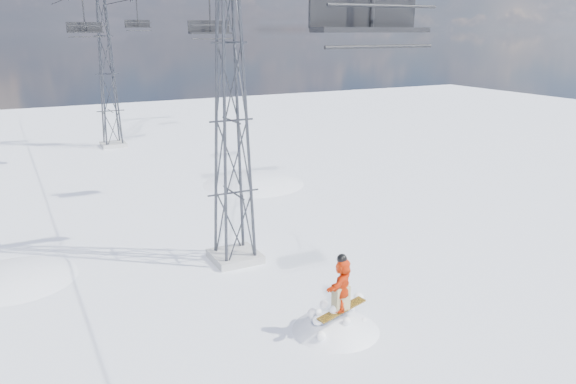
# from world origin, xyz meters

# --- Properties ---
(ground) EXTENTS (120.00, 120.00, 0.00)m
(ground) POSITION_xyz_m (0.00, 0.00, 0.00)
(ground) COLOR white
(ground) RESTS_ON ground
(snow_terrain) EXTENTS (39.00, 37.00, 22.00)m
(snow_terrain) POSITION_xyz_m (-4.77, 21.24, -9.59)
(snow_terrain) COLOR white
(snow_terrain) RESTS_ON ground
(lift_tower_near) EXTENTS (5.20, 1.80, 11.43)m
(lift_tower_near) POSITION_xyz_m (0.80, 8.00, 5.47)
(lift_tower_near) COLOR #999999
(lift_tower_near) RESTS_ON ground
(lift_tower_far) EXTENTS (5.20, 1.80, 11.43)m
(lift_tower_far) POSITION_xyz_m (0.80, 33.00, 5.47)
(lift_tower_far) COLOR #999999
(lift_tower_far) RESTS_ON ground
(snowboarder_jump) EXTENTS (4.40, 4.40, 6.51)m
(snowboarder_jump) POSITION_xyz_m (1.47, 1.64, -1.64)
(snowboarder_jump) COLOR white
(snowboarder_jump) RESTS_ON ground
(lift_chair_near) EXTENTS (1.97, 0.57, 2.44)m
(lift_chair_near) POSITION_xyz_m (-1.40, -3.57, 8.90)
(lift_chair_near) COLOR black
(lift_chair_near) RESTS_ON ground
(lift_chair_mid) EXTENTS (2.12, 0.61, 2.62)m
(lift_chair_mid) POSITION_xyz_m (3.00, 16.12, 8.75)
(lift_chair_mid) COLOR black
(lift_chair_mid) RESTS_ON ground
(lift_chair_far) EXTENTS (2.11, 0.61, 2.62)m
(lift_chair_far) POSITION_xyz_m (-1.40, 26.41, 8.76)
(lift_chair_far) COLOR black
(lift_chair_far) RESTS_ON ground
(lift_chair_extra) EXTENTS (1.82, 0.52, 2.26)m
(lift_chair_extra) POSITION_xyz_m (3.00, 31.54, 9.04)
(lift_chair_extra) COLOR black
(lift_chair_extra) RESTS_ON ground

